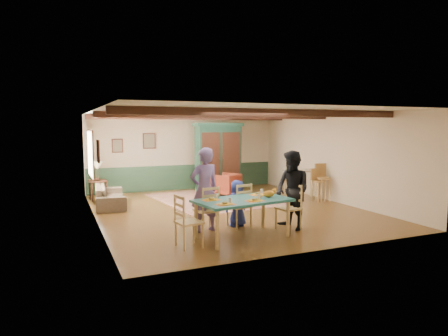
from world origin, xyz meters
name	(u,v)px	position (x,y,z in m)	size (l,w,h in m)	color
floor	(228,210)	(0.00, 0.00, 0.00)	(8.00, 8.00, 0.00)	#553718
wall_back	(185,153)	(0.00, 4.00, 1.35)	(7.00, 0.02, 2.70)	beige
wall_left	(95,167)	(-3.50, 0.00, 1.35)	(0.02, 8.00, 2.70)	beige
wall_right	(332,158)	(3.50, 0.00, 1.35)	(0.02, 8.00, 2.70)	beige
ceiling	(228,112)	(0.00, 0.00, 2.70)	(7.00, 8.00, 0.02)	white
wainscot_back	(185,177)	(0.00, 3.98, 0.45)	(6.95, 0.03, 0.90)	#203C29
ceiling_beam_front	(271,113)	(0.00, -2.30, 2.61)	(6.95, 0.16, 0.16)	black
ceiling_beam_mid	(223,116)	(0.00, 0.40, 2.61)	(6.95, 0.16, 0.16)	black
ceiling_beam_back	(193,117)	(0.00, 3.00, 2.61)	(6.95, 0.16, 0.16)	black
window_left	(90,154)	(-3.47, 1.70, 1.55)	(0.06, 1.60, 1.30)	white
picture_left_wall	(98,151)	(-3.47, -0.60, 1.75)	(0.04, 0.42, 0.52)	gray
picture_back_a	(149,141)	(-1.30, 3.97, 1.80)	(0.45, 0.04, 0.55)	gray
picture_back_b	(117,146)	(-2.40, 3.97, 1.65)	(0.38, 0.04, 0.48)	gray
dining_table	(243,219)	(-0.84, -2.66, 0.40)	(1.94, 1.08, 0.81)	#1D5D5A
dining_chair_far_left	(206,209)	(-1.38, -1.96, 0.51)	(0.45, 0.47, 1.02)	tan
dining_chair_far_right	(239,205)	(-0.53, -1.83, 0.51)	(0.45, 0.47, 1.02)	tan
dining_chair_end_left	(189,221)	(-2.06, -2.84, 0.51)	(0.45, 0.47, 1.02)	tan
dining_chair_end_right	(288,207)	(0.38, -2.48, 0.51)	(0.45, 0.47, 1.02)	tan
person_man	(204,190)	(-1.39, -1.87, 0.93)	(0.68, 0.44, 1.86)	slate
person_woman	(292,190)	(0.49, -2.46, 0.89)	(0.86, 0.67, 1.78)	black
person_child	(237,203)	(-0.54, -1.75, 0.54)	(0.53, 0.34, 1.08)	navy
cat	(269,193)	(-0.24, -2.68, 0.90)	(0.39, 0.15, 0.19)	orange
place_setting_near_left	(225,202)	(-1.39, -3.01, 0.86)	(0.43, 0.32, 0.11)	gold
place_setting_near_center	(255,198)	(-0.69, -2.91, 0.86)	(0.43, 0.32, 0.11)	gold
place_setting_far_left	(211,198)	(-1.47, -2.48, 0.86)	(0.43, 0.32, 0.11)	gold
place_setting_far_right	(258,193)	(-0.29, -2.31, 0.86)	(0.43, 0.32, 0.11)	gold
area_rug	(215,199)	(0.25, 1.65, 0.01)	(3.32, 3.94, 0.01)	beige
armoire	(218,157)	(0.96, 3.11, 1.21)	(1.72, 0.69, 2.43)	#143426
armchair	(226,184)	(0.87, 2.19, 0.37)	(0.79, 0.81, 0.74)	#571A11
sofa	(110,196)	(-2.95, 1.83, 0.30)	(2.05, 0.80, 0.60)	#423629
end_table	(98,190)	(-3.18, 2.93, 0.32)	(0.52, 0.52, 0.63)	black
table_lamp	(97,171)	(-3.18, 2.93, 0.92)	(0.32, 0.32, 0.58)	beige
counter_table	(302,184)	(2.90, 0.70, 0.46)	(1.11, 0.65, 0.92)	#BEB394
bar_stool_left	(319,185)	(3.04, 0.03, 0.51)	(0.36, 0.40, 1.02)	#AC7F43
bar_stool_right	(323,182)	(3.24, 0.07, 0.58)	(0.41, 0.45, 1.16)	#AC7F43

